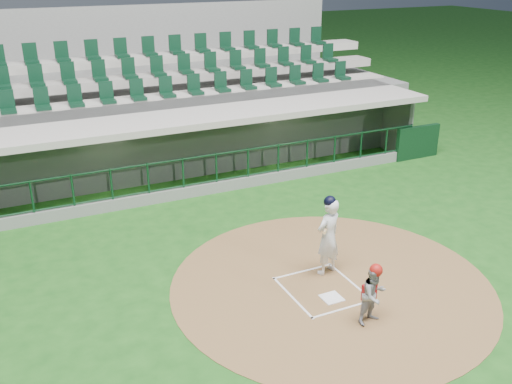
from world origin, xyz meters
TOP-DOWN VIEW (x-y plane):
  - ground at (0.00, 0.00)m, footprint 120.00×120.00m
  - dirt_circle at (0.30, -0.20)m, footprint 7.20×7.20m
  - home_plate at (0.00, -0.70)m, footprint 0.43×0.43m
  - batter_box_chalk at (0.00, -0.30)m, footprint 1.55×1.80m
  - dugout_structure at (0.13, 7.82)m, footprint 16.40×3.70m
  - seating_deck at (0.00, 10.91)m, footprint 17.00×6.72m
  - batter at (0.48, 0.29)m, footprint 0.93×0.95m
  - catcher at (0.28, -1.75)m, footprint 0.67×0.56m

SIDE VIEW (x-z plane):
  - ground at x=0.00m, z-range 0.00..0.00m
  - dirt_circle at x=0.30m, z-range 0.00..0.01m
  - batter_box_chalk at x=0.00m, z-range 0.01..0.02m
  - home_plate at x=0.00m, z-range 0.01..0.03m
  - catcher at x=0.28m, z-range 0.00..1.31m
  - dugout_structure at x=0.13m, z-range -0.54..2.46m
  - batter at x=0.48m, z-range 0.01..1.93m
  - seating_deck at x=0.00m, z-range -1.15..4.00m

